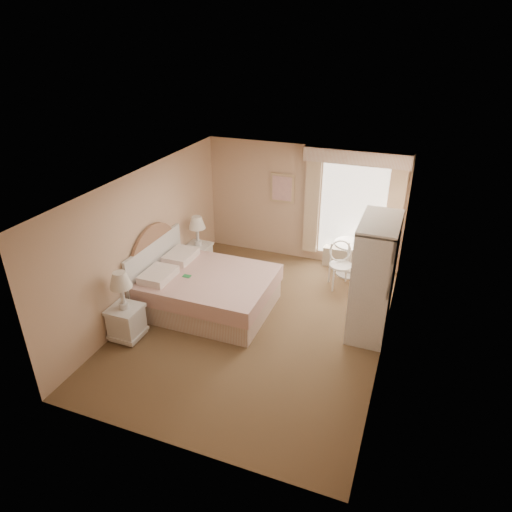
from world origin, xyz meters
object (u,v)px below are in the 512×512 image
at_px(armoire, 373,286).
at_px(nightstand_far, 199,250).
at_px(bed, 202,289).
at_px(nightstand_near, 125,314).
at_px(round_table, 350,253).
at_px(cafe_chair, 340,261).

bearing_deg(armoire, nightstand_far, 166.37).
relative_size(bed, nightstand_near, 1.89).
height_order(round_table, armoire, armoire).
xyz_separation_m(round_table, armoire, (0.67, -1.77, 0.34)).
height_order(nightstand_far, round_table, nightstand_far).
bearing_deg(cafe_chair, bed, -167.32).
height_order(cafe_chair, armoire, armoire).
xyz_separation_m(round_table, cafe_chair, (-0.10, -0.51, 0.06)).
height_order(bed, nightstand_far, bed).
relative_size(nightstand_near, cafe_chair, 1.30).
relative_size(bed, nightstand_far, 1.95).
bearing_deg(armoire, bed, -172.28).
bearing_deg(nightstand_near, nightstand_far, 90.00).
bearing_deg(nightstand_far, armoire, -13.63).
relative_size(round_table, armoire, 0.36).
height_order(bed, cafe_chair, bed).
distance_m(nightstand_near, cafe_chair, 4.12).
bearing_deg(nightstand_near, armoire, 24.56).
xyz_separation_m(nightstand_far, round_table, (2.99, 0.89, 0.04)).
bearing_deg(cafe_chair, nightstand_far, 162.58).
xyz_separation_m(bed, nightstand_far, (-0.73, 1.28, 0.06)).
distance_m(nightstand_far, cafe_chair, 2.91).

